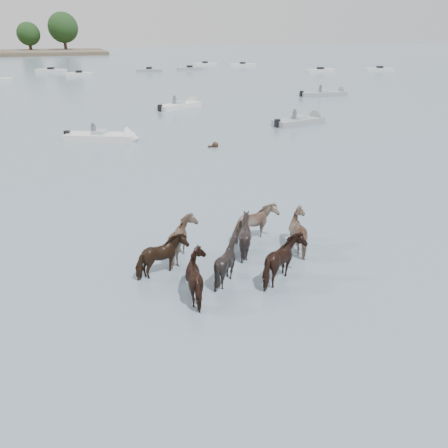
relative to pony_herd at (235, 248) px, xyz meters
name	(u,v)px	position (x,y,z in m)	size (l,w,h in m)	color
ground	(257,270)	(0.56, -0.57, -0.63)	(400.00, 400.00, 0.00)	slate
pony_herd	(235,248)	(0.00, 0.00, 0.00)	(6.97, 4.67, 1.57)	black
swimming_pony	(215,145)	(4.55, 15.97, -0.53)	(0.72, 0.44, 0.44)	black
motorboat_b	(111,137)	(-1.87, 20.22, -0.41)	(5.46, 3.62, 1.92)	silver
motorboat_c	(184,105)	(6.84, 32.72, -0.41)	(5.46, 4.00, 1.92)	silver
motorboat_d	(305,121)	(14.32, 21.21, -0.41)	(5.22, 2.66, 1.92)	gray
motorboat_e	(329,94)	(25.43, 35.55, -0.41)	(6.21, 2.13, 1.92)	gray
distant_flotilla	(91,72)	(0.89, 74.85, -0.38)	(107.23, 25.87, 0.93)	gray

